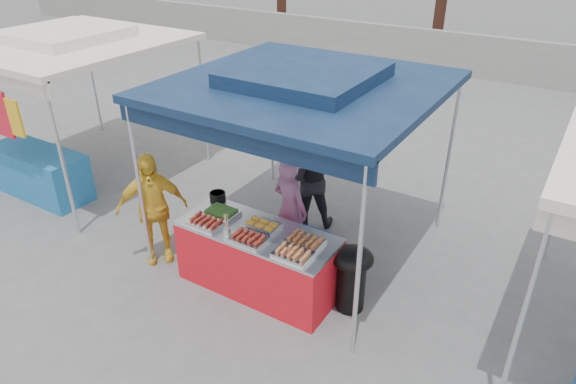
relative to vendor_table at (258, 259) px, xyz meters
The scene contains 20 objects.
ground_plane 0.44m from the vendor_table, 90.00° to the left, with size 80.00×80.00×0.00m, color slate.
back_wall 11.10m from the vendor_table, 90.00° to the left, with size 40.00×0.25×1.20m, color gray.
main_canopy 2.22m from the vendor_table, 90.00° to the left, with size 3.20×3.20×2.57m.
neighbor_stall_left 4.70m from the vendor_table, behind, with size 3.20×3.20×2.57m.
vendor_table is the anchor object (origin of this frame).
food_tray_fl 0.79m from the vendor_table, 159.22° to the right, with size 0.42×0.30×0.07m.
food_tray_fm 0.52m from the vendor_table, 78.67° to the right, with size 0.42×0.30×0.07m.
food_tray_fr 0.82m from the vendor_table, 19.56° to the right, with size 0.42×0.30×0.07m.
food_tray_bl 0.75m from the vendor_table, behind, with size 0.42×0.30×0.07m.
food_tray_bm 0.47m from the vendor_table, 81.98° to the left, with size 0.42×0.30×0.07m.
food_tray_br 0.78m from the vendor_table, ahead, with size 0.42×0.30×0.07m.
cooking_pot 1.03m from the vendor_table, 159.85° to the left, with size 0.21×0.21×0.12m, color black.
skewer_cup 0.61m from the vendor_table, 128.75° to the right, with size 0.09×0.09×0.11m, color silver.
wok_burner 1.18m from the vendor_table, 12.77° to the left, with size 0.49×0.49×0.83m.
crate_left 0.88m from the vendor_table, 114.41° to the left, with size 0.53×0.37×0.32m, color #1546B0.
crate_right 0.85m from the vendor_table, 62.24° to the left, with size 0.45×0.31×0.27m, color #1546B0.
crate_stacked 0.80m from the vendor_table, 62.24° to the left, with size 0.44×0.31×0.26m, color #1546B0.
vendor_woman 0.85m from the vendor_table, 91.62° to the left, with size 0.54×0.36×1.49m, color #955E8D.
helper_man 1.71m from the vendor_table, 97.61° to the left, with size 0.76×0.59×1.56m, color black.
customer_person 1.59m from the vendor_table, behind, with size 0.92×0.38×1.57m, color yellow.
Camera 1 is at (3.05, -4.32, 4.22)m, focal length 32.00 mm.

